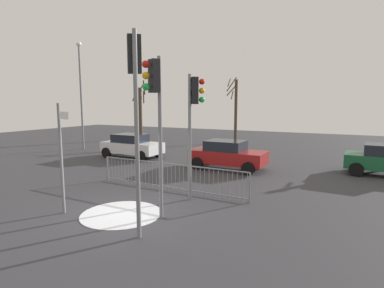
% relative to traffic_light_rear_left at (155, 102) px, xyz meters
% --- Properties ---
extents(ground_plane, '(60.00, 60.00, 0.00)m').
position_rel_traffic_light_rear_left_xyz_m(ground_plane, '(-1.21, 0.11, -3.40)').
color(ground_plane, '#38383D').
extents(traffic_light_rear_left, '(0.42, 0.52, 4.65)m').
position_rel_traffic_light_rear_left_xyz_m(traffic_light_rear_left, '(0.00, 0.00, 0.00)').
color(traffic_light_rear_left, slate).
rests_on(traffic_light_rear_left, ground).
extents(traffic_light_mid_right, '(0.46, 0.47, 5.06)m').
position_rel_traffic_light_rear_left_xyz_m(traffic_light_mid_right, '(0.19, -1.14, 0.29)').
color(traffic_light_mid_right, slate).
rests_on(traffic_light_mid_right, ground).
extents(traffic_light_foreground_left, '(0.49, 0.44, 4.33)m').
position_rel_traffic_light_rear_left_xyz_m(traffic_light_foreground_left, '(0.14, 2.15, -0.23)').
color(traffic_light_foreground_left, slate).
rests_on(traffic_light_foreground_left, ground).
extents(direction_sign_post, '(0.75, 0.31, 3.36)m').
position_rel_traffic_light_rear_left_xyz_m(direction_sign_post, '(-2.79, -0.88, -1.53)').
color(direction_sign_post, slate).
rests_on(direction_sign_post, ground).
extents(pedestrian_guard_railing, '(6.47, 0.25, 1.07)m').
position_rel_traffic_light_rear_left_xyz_m(pedestrian_guard_railing, '(-1.21, 2.73, -2.85)').
color(pedestrian_guard_railing, slate).
rests_on(pedestrian_guard_railing, ground).
extents(car_red_trailing, '(3.85, 2.01, 1.47)m').
position_rel_traffic_light_rear_left_xyz_m(car_red_trailing, '(-0.58, 7.46, -2.63)').
color(car_red_trailing, maroon).
rests_on(car_red_trailing, ground).
extents(car_white_near, '(3.85, 2.02, 1.47)m').
position_rel_traffic_light_rear_left_xyz_m(car_white_near, '(-7.11, 8.00, -2.63)').
color(car_white_near, silver).
rests_on(car_white_near, ground).
extents(street_lamp, '(0.36, 0.36, 7.72)m').
position_rel_traffic_light_rear_left_xyz_m(street_lamp, '(-12.46, 9.16, 1.24)').
color(street_lamp, slate).
rests_on(street_lamp, ground).
extents(bare_tree_left, '(0.95, 1.58, 5.70)m').
position_rel_traffic_light_rear_left_xyz_m(bare_tree_left, '(-3.95, 18.51, -0.45)').
color(bare_tree_left, '#473828').
rests_on(bare_tree_left, ground).
extents(bare_tree_right, '(1.32, 1.31, 5.49)m').
position_rel_traffic_light_rear_left_xyz_m(bare_tree_right, '(-12.67, 16.52, -0.69)').
color(bare_tree_right, '#473828').
rests_on(bare_tree_right, ground).
extents(snow_patch_kerb, '(2.45, 2.45, 0.01)m').
position_rel_traffic_light_rear_left_xyz_m(snow_patch_kerb, '(-1.19, -0.15, -3.39)').
color(snow_patch_kerb, white).
rests_on(snow_patch_kerb, ground).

